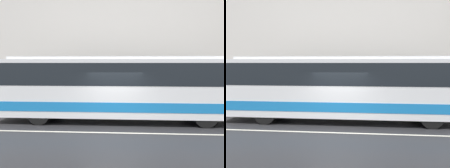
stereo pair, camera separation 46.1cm
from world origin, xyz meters
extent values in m
plane|color=#262628|center=(0.00, 0.00, 0.00)|extent=(60.00, 60.00, 0.00)
cube|color=gray|center=(0.00, 5.12, 0.08)|extent=(60.00, 2.24, 0.16)
cube|color=silver|center=(0.00, 6.39, 4.52)|extent=(60.00, 0.30, 9.05)
cube|color=#2D2B28|center=(0.00, 6.23, 1.13)|extent=(60.00, 0.06, 2.26)
cube|color=beige|center=(0.00, 0.00, 0.00)|extent=(54.00, 0.14, 0.01)
cube|color=white|center=(-0.14, 2.24, 1.73)|extent=(11.71, 2.52, 2.76)
cube|color=#1972BF|center=(-0.14, 2.24, 0.90)|extent=(11.65, 2.54, 0.45)
cube|color=black|center=(-0.14, 2.24, 2.40)|extent=(11.36, 2.54, 1.05)
cube|color=white|center=(-0.14, 2.24, 3.17)|extent=(9.95, 2.14, 0.12)
cylinder|color=black|center=(4.12, 1.14, 0.53)|extent=(1.05, 0.28, 1.05)
cylinder|color=black|center=(4.12, 3.33, 0.53)|extent=(1.05, 0.28, 1.05)
cylinder|color=black|center=(-3.59, 1.14, 0.53)|extent=(1.05, 0.28, 1.05)
cylinder|color=black|center=(-3.59, 3.33, 0.53)|extent=(1.05, 0.28, 1.05)
cylinder|color=#333338|center=(-1.70, 5.62, 0.83)|extent=(0.36, 0.36, 1.35)
sphere|color=tan|center=(-1.70, 5.62, 1.63)|extent=(0.25, 0.25, 0.25)
camera|label=1|loc=(0.65, -10.21, 2.93)|focal=40.00mm
camera|label=2|loc=(1.11, -10.17, 2.93)|focal=40.00mm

